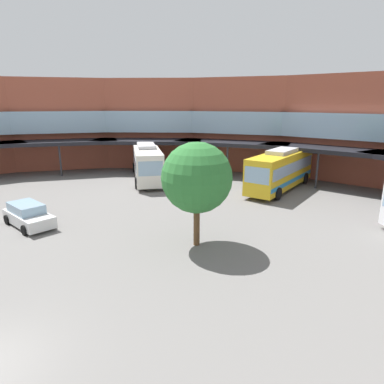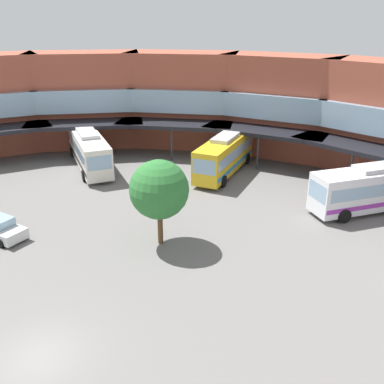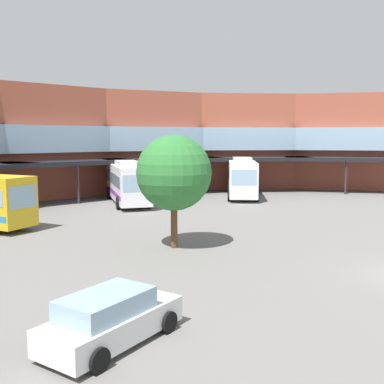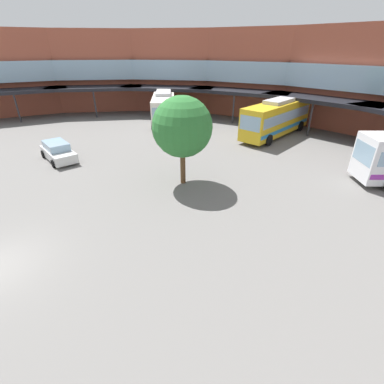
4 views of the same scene
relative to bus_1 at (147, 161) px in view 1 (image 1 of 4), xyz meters
name	(u,v)px [view 1 (image 1 of 4)]	position (x,y,z in m)	size (l,w,h in m)	color
station_building	(302,135)	(15.64, 2.84, 3.51)	(78.75, 36.49, 10.79)	#9E4C38
bus_1	(147,161)	(0.00, 0.00, 0.00)	(10.66, 9.58, 3.78)	silver
bus_3	(281,169)	(13.11, 4.81, 0.03)	(3.32, 10.89, 3.83)	gold
parked_car	(28,215)	(4.21, -15.07, -1.18)	(4.52, 2.27, 1.53)	silver
plaza_tree	(197,178)	(14.98, -10.44, 2.10)	(4.01, 4.01, 6.03)	brown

